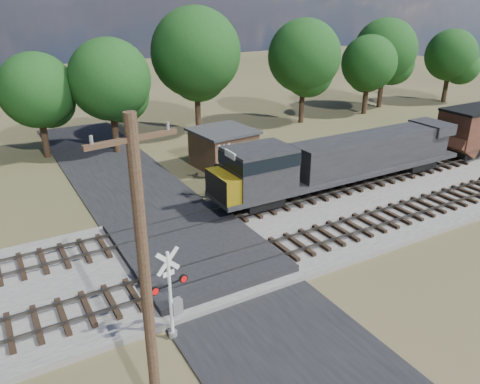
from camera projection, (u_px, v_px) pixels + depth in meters
ground at (197, 258)px, 24.12m from camera, size 160.00×160.00×0.00m
ballast_bed at (340, 211)px, 29.06m from camera, size 140.00×10.00×0.30m
road at (197, 257)px, 24.10m from camera, size 7.00×60.00×0.08m
crossing_panel at (193, 249)px, 24.39m from camera, size 7.00×9.00×0.62m
track_near at (269, 253)px, 23.80m from camera, size 140.00×2.60×0.33m
track_far at (223, 216)px, 27.79m from camera, size 140.00×2.60×0.33m
crossing_signal_near at (173, 301)px, 17.96m from camera, size 1.60×0.42×4.00m
crossing_signal_far at (224, 175)px, 30.81m from camera, size 1.50×0.33×3.73m
utility_pole at (145, 281)px, 12.83m from camera, size 2.44×0.49×9.99m
equipment_shed at (223, 148)px, 36.42m from camera, size 4.80×4.80×3.00m
treeline at (192, 69)px, 42.15m from camera, size 81.51×9.47×11.76m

